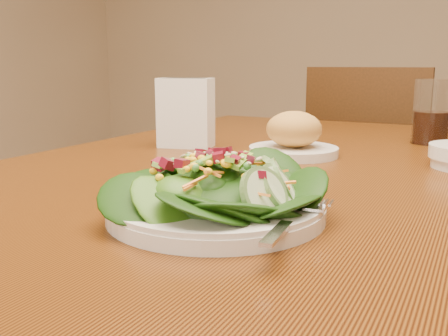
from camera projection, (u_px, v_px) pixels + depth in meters
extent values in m
cube|color=#64340D|center=(271.00, 173.00, 0.90)|extent=(0.90, 1.40, 0.04)
cylinder|color=#40210C|center=(235.00, 233.00, 1.71)|extent=(0.07, 0.07, 0.71)
cube|color=#40210C|center=(373.00, 197.00, 1.87)|extent=(0.43, 0.43, 0.04)
cylinder|color=#40210C|center=(426.00, 247.00, 1.99)|extent=(0.04, 0.04, 0.41)
cylinder|color=#40210C|center=(338.00, 233.00, 2.16)|extent=(0.04, 0.04, 0.41)
cylinder|color=#40210C|center=(411.00, 281.00, 1.68)|extent=(0.04, 0.04, 0.41)
cylinder|color=#40210C|center=(309.00, 261.00, 1.85)|extent=(0.04, 0.04, 0.41)
cube|color=#40210C|center=(364.00, 138.00, 1.65)|extent=(0.40, 0.04, 0.46)
cylinder|color=white|center=(216.00, 210.00, 0.58)|extent=(0.25, 0.25, 0.02)
ellipsoid|color=black|center=(216.00, 187.00, 0.57)|extent=(0.17, 0.17, 0.04)
cube|color=silver|center=(295.00, 220.00, 0.50)|extent=(0.05, 0.18, 0.01)
cylinder|color=white|center=(293.00, 151.00, 0.96)|extent=(0.17, 0.17, 0.02)
ellipsoid|color=#D19246|center=(294.00, 129.00, 0.95)|extent=(0.11, 0.11, 0.07)
cylinder|color=silver|center=(432.00, 112.00, 1.09)|extent=(0.08, 0.08, 0.14)
cylinder|color=black|center=(431.00, 128.00, 1.10)|extent=(0.07, 0.07, 0.07)
cube|color=white|center=(186.00, 113.00, 1.05)|extent=(0.12, 0.09, 0.14)
cube|color=white|center=(186.00, 108.00, 1.04)|extent=(0.10, 0.07, 0.12)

